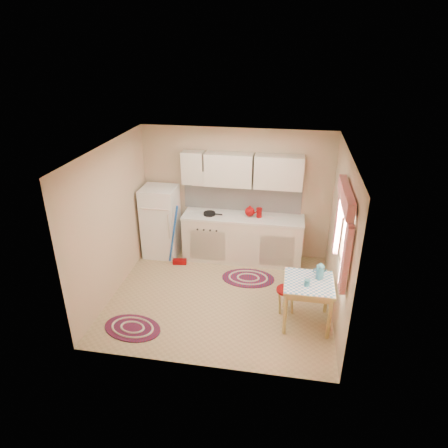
{
  "coord_description": "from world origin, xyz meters",
  "views": [
    {
      "loc": [
        1.0,
        -5.49,
        3.94
      ],
      "look_at": [
        0.01,
        0.25,
        1.22
      ],
      "focal_mm": 32.0,
      "sensor_mm": 36.0,
      "label": 1
    }
  ],
  "objects": [
    {
      "name": "red_canister",
      "position": [
        0.48,
        1.3,
        1.0
      ],
      "size": [
        0.13,
        0.13,
        0.16
      ],
      "primitive_type": "cylinder",
      "rotation": [
        0.0,
        0.0,
        -0.29
      ],
      "color": "#880406",
      "rests_on": "countertop"
    },
    {
      "name": "fridge",
      "position": [
        -1.42,
        1.25,
        0.7
      ],
      "size": [
        0.65,
        0.6,
        1.4
      ],
      "primitive_type": "cube",
      "color": "white",
      "rests_on": "ground"
    },
    {
      "name": "rug_left",
      "position": [
        -1.16,
        -1.04,
        0.01
      ],
      "size": [
        0.98,
        0.74,
        0.02
      ],
      "primitive_type": null,
      "rotation": [
        0.0,
        0.0,
        -0.18
      ],
      "color": "maroon",
      "rests_on": "ground"
    },
    {
      "name": "red_kettle",
      "position": [
        0.31,
        1.3,
        1.02
      ],
      "size": [
        0.22,
        0.21,
        0.2
      ],
      "primitive_type": null,
      "rotation": [
        0.0,
        0.0,
        -0.15
      ],
      "color": "#880406",
      "rests_on": "countertop"
    },
    {
      "name": "coffee_pot",
      "position": [
        1.53,
        -0.33,
        0.86
      ],
      "size": [
        0.17,
        0.16,
        0.28
      ],
      "primitive_type": null,
      "rotation": [
        0.0,
        0.0,
        -0.28
      ],
      "color": "teal",
      "rests_on": "table"
    },
    {
      "name": "table",
      "position": [
        1.38,
        -0.45,
        0.36
      ],
      "size": [
        0.72,
        0.72,
        0.72
      ],
      "primitive_type": "cube",
      "color": "#D6B76B",
      "rests_on": "ground"
    },
    {
      "name": "countertop",
      "position": [
        0.19,
        1.3,
        0.9
      ],
      "size": [
        2.27,
        0.62,
        0.04
      ],
      "primitive_type": "cube",
      "color": "silver",
      "rests_on": "base_cabinets"
    },
    {
      "name": "base_cabinets",
      "position": [
        0.19,
        1.3,
        0.44
      ],
      "size": [
        2.25,
        0.6,
        0.88
      ],
      "primitive_type": "cube",
      "color": "beige",
      "rests_on": "ground"
    },
    {
      "name": "rug_center",
      "position": [
        0.39,
        0.61,
        0.01
      ],
      "size": [
        0.97,
        0.66,
        0.02
      ],
      "primitive_type": null,
      "rotation": [
        0.0,
        0.0,
        0.03
      ],
      "color": "maroon",
      "rests_on": "ground"
    },
    {
      "name": "frying_pan",
      "position": [
        -0.45,
        1.25,
        0.94
      ],
      "size": [
        0.24,
        0.24,
        0.05
      ],
      "primitive_type": "cylinder",
      "rotation": [
        0.0,
        0.0,
        -0.07
      ],
      "color": "black",
      "rests_on": "countertop"
    },
    {
      "name": "broom",
      "position": [
        -0.97,
        0.9,
        0.6
      ],
      "size": [
        0.29,
        0.16,
        1.2
      ],
      "primitive_type": null,
      "rotation": [
        0.0,
        0.0,
        0.14
      ],
      "color": "blue",
      "rests_on": "ground"
    },
    {
      "name": "stool",
      "position": [
        1.07,
        -0.24,
        0.21
      ],
      "size": [
        0.33,
        0.33,
        0.42
      ],
      "primitive_type": "cylinder",
      "rotation": [
        0.0,
        0.0,
        0.03
      ],
      "color": "#880406",
      "rests_on": "ground"
    },
    {
      "name": "room_shell",
      "position": [
        0.16,
        0.24,
        1.6
      ],
      "size": [
        3.64,
        3.6,
        2.52
      ],
      "color": "tan",
      "rests_on": "ground"
    },
    {
      "name": "mug",
      "position": [
        1.35,
        -0.55,
        0.77
      ],
      "size": [
        0.1,
        0.1,
        0.1
      ],
      "primitive_type": "cylinder",
      "rotation": [
        0.0,
        0.0,
        -0.17
      ],
      "color": "teal",
      "rests_on": "table"
    }
  ]
}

